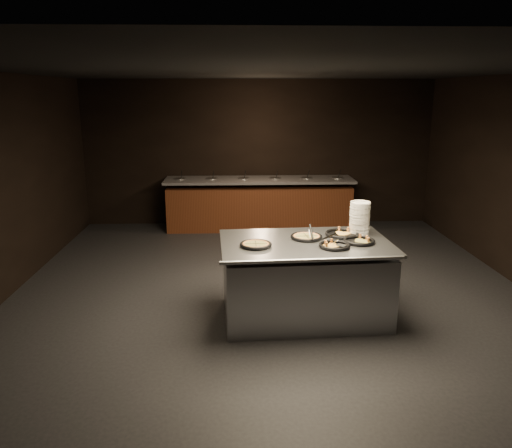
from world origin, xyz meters
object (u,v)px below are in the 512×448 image
at_px(serving_counter, 304,281).
at_px(pan_cheese_whole, 306,237).
at_px(pan_veggie_whole, 256,244).
at_px(plate_stack, 360,218).

xyz_separation_m(serving_counter, pan_cheese_whole, (0.03, 0.13, 0.52)).
relative_size(pan_veggie_whole, pan_cheese_whole, 0.96).
bearing_deg(pan_cheese_whole, serving_counter, -103.08).
height_order(serving_counter, plate_stack, plate_stack).
bearing_deg(pan_cheese_whole, plate_stack, 16.67).
bearing_deg(plate_stack, pan_cheese_whole, -163.33).
relative_size(serving_counter, pan_cheese_whole, 5.35).
distance_m(plate_stack, pan_veggie_whole, 1.40).
relative_size(plate_stack, pan_veggie_whole, 1.07).
xyz_separation_m(plate_stack, pan_cheese_whole, (-0.68, -0.20, -0.18)).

